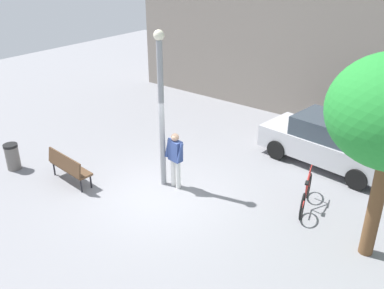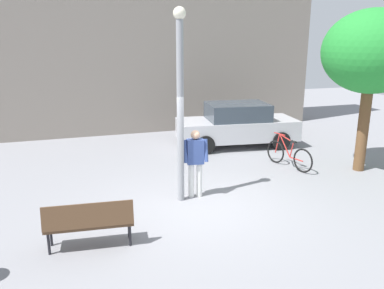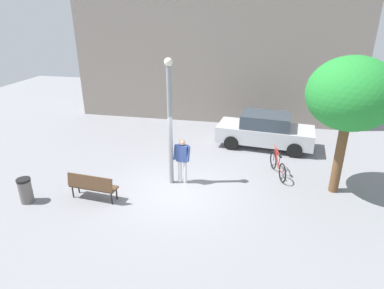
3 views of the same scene
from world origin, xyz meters
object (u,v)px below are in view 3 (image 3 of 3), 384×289
Objects in this scene: person_by_lamppost at (182,158)px; trash_bin at (25,190)px; lamppost at (170,118)px; plaza_tree at (351,95)px; park_bench at (92,185)px; bicycle_red at (278,165)px; parked_car_silver at (265,130)px.

person_by_lamppost reaches higher than trash_bin.
lamppost is 0.97× the size of plaza_tree.
plaza_tree is 5.47× the size of trash_bin.
trash_bin is at bearing -165.16° from park_bench.
park_bench is 8.61m from plaza_tree.
plaza_tree is 3.63m from bicycle_red.
person_by_lamppost is 5.21m from trash_bin.
lamppost is 4.51m from bicycle_red.
park_bench is (-2.60, -1.72, -0.42)m from person_by_lamppost.
person_by_lamppost reaches higher than parked_car_silver.
parked_car_silver is at bearing 51.37° from lamppost.
lamppost is at bearing 36.52° from park_bench.
person_by_lamppost is 0.38× the size of parked_car_silver.
trash_bin is (-4.66, -2.27, -0.55)m from person_by_lamppost.
plaza_tree is at bearing 15.48° from park_bench.
parked_car_silver is (-2.34, 3.57, -2.60)m from plaza_tree.
bicycle_red is (-1.86, 0.85, -3.00)m from plaza_tree.
bicycle_red is 8.78m from trash_bin.
person_by_lamppost is 3.15m from park_bench.
park_bench is at bearing -143.48° from lamppost.
plaza_tree is 10.67m from trash_bin.
plaza_tree is at bearing 15.34° from trash_bin.
plaza_tree reaches higher than lamppost.
plaza_tree reaches higher than person_by_lamppost.
person_by_lamppost is at bearing -175.13° from plaza_tree.
trash_bin is (-2.05, -0.54, -0.13)m from park_bench.
parked_car_silver is at bearing 39.79° from trash_bin.
person_by_lamppost is at bearing 25.97° from trash_bin.
parked_car_silver reaches higher than park_bench.
park_bench is at bearing -146.49° from person_by_lamppost.
person_by_lamppost reaches higher than bicycle_red.
bicycle_red is 2.11× the size of trash_bin.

